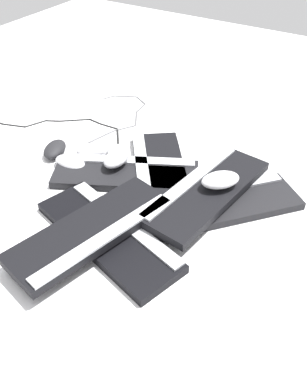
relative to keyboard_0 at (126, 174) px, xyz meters
The scene contains 14 objects.
ground_plane 0.17m from the keyboard_0, 167.90° to the left, with size 3.20×3.20×0.00m, color white.
keyboard_0 is the anchor object (origin of this frame).
keyboard_1 0.27m from the keyboard_0, 114.74° to the left, with size 0.46×0.27×0.03m.
keyboard_2 0.31m from the keyboard_0, behind, with size 0.40×0.43×0.03m.
keyboard_3 0.10m from the keyboard_0, 147.95° to the right, with size 0.38×0.44×0.03m.
keyboard_4 0.26m from the keyboard_0, behind, with size 0.21×0.46×0.03m.
keyboard_5 0.29m from the keyboard_0, 107.73° to the left, with size 0.25×0.46×0.03m.
mouse_0 0.17m from the keyboard_0, 15.54° to the right, with size 0.11×0.07×0.04m, color #B7B7BC.
mouse_1 0.18m from the keyboard_0, 16.22° to the left, with size 0.11×0.07×0.04m, color #B7B7BC.
mouse_2 0.06m from the keyboard_0, 15.86° to the right, with size 0.11×0.07×0.04m, color #B7B7BC.
mouse_3 0.30m from the keyboard_0, behind, with size 0.11×0.07×0.04m, color silver.
mouse_4 0.27m from the keyboard_0, ahead, with size 0.11×0.07×0.04m, color black.
cable_0 0.37m from the keyboard_0, 52.52° to the right, with size 0.24×0.45×0.01m.
cable_1 0.41m from the keyboard_0, 19.71° to the right, with size 0.53×0.20×0.01m.
Camera 1 is at (-0.46, 0.82, 0.79)m, focal length 40.00 mm.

